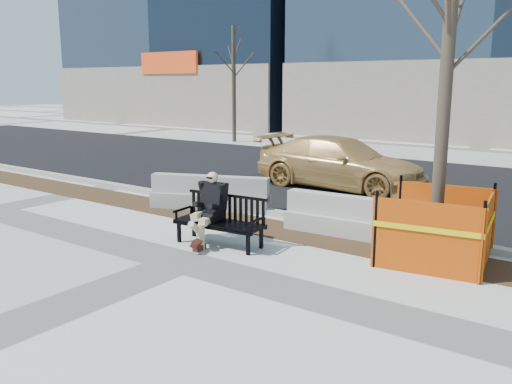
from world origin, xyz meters
TOP-DOWN VIEW (x-y plane):
  - ground at (0.00, 0.00)m, footprint 120.00×120.00m
  - mulch_strip at (0.00, 2.60)m, footprint 40.00×1.20m
  - asphalt_street at (0.00, 8.80)m, footprint 60.00×10.40m
  - curb at (0.00, 3.55)m, footprint 60.00×0.25m
  - bench at (-0.09, 1.09)m, footprint 1.80×0.79m
  - seated_man at (-0.33, 1.11)m, footprint 0.66×1.01m
  - tree_fence at (3.40, 2.54)m, footprint 2.87×2.87m
  - sedan at (-0.85, 7.33)m, footprint 4.99×2.12m
  - jersey_barrier_left at (-2.11, 3.15)m, footprint 2.85×1.58m
  - jersey_barrier_right at (1.65, 3.06)m, footprint 2.82×0.71m
  - far_tree_left at (-10.75, 15.02)m, footprint 2.33×2.33m

SIDE VIEW (x-z plane):
  - ground at x=0.00m, z-range 0.00..0.00m
  - bench at x=-0.09m, z-range -0.47..0.47m
  - seated_man at x=-0.33m, z-range -0.67..0.67m
  - tree_fence at x=3.40m, z-range -3.19..3.19m
  - sedan at x=-0.85m, z-range -0.72..0.72m
  - jersey_barrier_left at x=-2.11m, z-range -0.41..0.41m
  - jersey_barrier_right at x=1.65m, z-range -0.40..0.40m
  - far_tree_left at x=-10.75m, z-range -3.05..3.05m
  - asphalt_street at x=0.00m, z-range 0.00..0.01m
  - mulch_strip at x=0.00m, z-range -0.01..0.01m
  - curb at x=0.00m, z-range 0.00..0.12m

